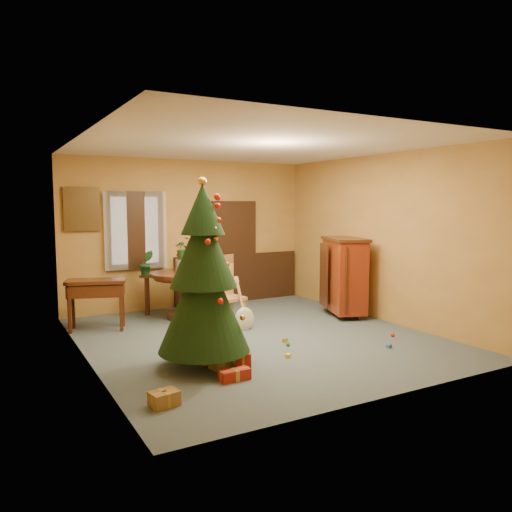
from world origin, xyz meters
TOP-DOWN VIEW (x-y plane):
  - room_envelope at (0.21, 2.70)m, footprint 5.50×5.50m
  - dining_table at (-0.50, 1.76)m, footprint 1.21×1.21m
  - urn at (-0.50, 1.76)m, footprint 0.31×0.31m
  - centerpiece_plant at (-0.50, 1.76)m, footprint 0.36×0.31m
  - chair_near at (-0.08, 0.93)m, footprint 0.51×0.51m
  - chair_far at (0.48, 2.32)m, footprint 0.61×0.61m
  - guitar at (0.04, 0.50)m, footprint 0.50×0.63m
  - plant_stand at (-1.01, 2.34)m, footprint 0.28×0.28m
  - stand_plant at (-1.01, 2.34)m, footprint 0.27×0.22m
  - christmas_tree at (-1.25, -0.88)m, footprint 1.15×1.15m
  - writing_desk at (-2.05, 1.67)m, footprint 1.03×0.73m
  - sideboard at (2.15, 0.57)m, footprint 0.93×1.25m
  - gift_a at (-2.09, -1.82)m, footprint 0.31×0.25m
  - gift_b at (-0.84, -1.16)m, footprint 0.26×0.26m
  - gift_c at (-1.11, -1.04)m, footprint 0.28×0.22m
  - gift_d at (-1.14, -1.51)m, footprint 0.37×0.16m
  - toy_a at (1.38, -1.40)m, footprint 0.09×0.07m
  - toy_b at (0.16, -0.64)m, footprint 0.06×0.06m
  - toy_c at (-0.13, -1.08)m, footprint 0.09×0.09m
  - toy_d at (1.85, -0.98)m, footprint 0.06×0.06m
  - toy_e at (0.23, -0.44)m, footprint 0.09×0.08m

SIDE VIEW (x-z plane):
  - toy_a at x=1.38m, z-range 0.00..0.05m
  - toy_c at x=-0.13m, z-range 0.00..0.05m
  - toy_e at x=0.23m, z-range 0.00..0.05m
  - toy_b at x=0.16m, z-range 0.00..0.06m
  - toy_d at x=1.85m, z-range 0.00..0.06m
  - gift_d at x=-1.14m, z-range 0.00..0.13m
  - gift_c at x=-1.11m, z-range 0.00..0.14m
  - gift_a at x=-2.09m, z-range 0.00..0.15m
  - gift_b at x=-0.84m, z-range 0.00..0.20m
  - guitar at x=0.04m, z-range 0.01..0.83m
  - plant_stand at x=-1.01m, z-range 0.09..0.82m
  - chair_near at x=-0.08m, z-range 0.04..1.06m
  - chair_far at x=0.48m, z-range 0.04..1.09m
  - dining_table at x=-0.50m, z-range 0.17..1.00m
  - writing_desk at x=-2.05m, z-range 0.21..1.04m
  - sideboard at x=2.15m, z-range 0.05..1.48m
  - urn at x=-0.50m, z-range 0.83..1.06m
  - stand_plant at x=-1.01m, z-range 0.73..1.20m
  - room_envelope at x=0.21m, z-range -1.63..3.87m
  - christmas_tree at x=-1.25m, z-range -0.06..2.31m
  - centerpiece_plant at x=-0.50m, z-range 1.06..1.46m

